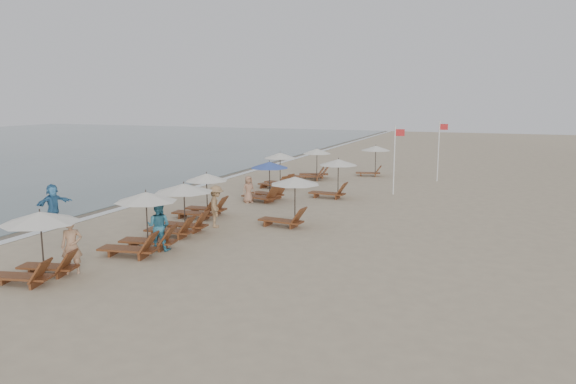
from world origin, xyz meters
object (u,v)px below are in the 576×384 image
at_px(lounger_station_5, 277,170).
at_px(beachgoer_far_b, 249,189).
at_px(lounger_station_6, 313,166).
at_px(waterline_walker, 53,204).
at_px(lounger_station_1, 141,225).
at_px(beachgoer_mid_a, 159,226).
at_px(beachgoer_near, 72,246).
at_px(lounger_station_3, 202,197).
at_px(lounger_station_4, 265,182).
at_px(lounger_station_0, 37,244).
at_px(inland_station_0, 289,197).
at_px(lounger_station_2, 180,208).
at_px(beachgoer_mid_b, 216,206).
at_px(flag_pole_near, 395,156).
at_px(inland_station_2, 373,156).
at_px(inland_station_1, 333,175).

distance_m(lounger_station_5, beachgoer_far_b, 5.37).
bearing_deg(lounger_station_6, lounger_station_5, -102.44).
bearing_deg(waterline_walker, lounger_station_1, -95.04).
bearing_deg(beachgoer_mid_a, beachgoer_near, 61.71).
distance_m(lounger_station_3, lounger_station_4, 5.13).
relative_size(lounger_station_0, lounger_station_6, 1.01).
bearing_deg(inland_station_0, lounger_station_1, -120.39).
xyz_separation_m(lounger_station_6, beachgoer_far_b, (-0.43, -9.67, -0.23)).
relative_size(lounger_station_2, beachgoer_mid_a, 1.48).
xyz_separation_m(lounger_station_5, beachgoer_mid_b, (1.67, -11.05, -0.17)).
height_order(lounger_station_1, lounger_station_5, lounger_station_1).
height_order(lounger_station_0, flag_pole_near, flag_pole_near).
xyz_separation_m(lounger_station_3, waterline_walker, (-5.61, -3.72, -0.06)).
distance_m(lounger_station_0, lounger_station_5, 19.40).
xyz_separation_m(lounger_station_2, lounger_station_6, (0.06, 17.11, -0.15)).
bearing_deg(beachgoer_far_b, inland_station_0, -101.96).
relative_size(inland_station_2, flag_pole_near, 0.63).
height_order(beachgoer_far_b, flag_pole_near, flag_pole_near).
distance_m(lounger_station_2, lounger_station_6, 17.11).
bearing_deg(inland_station_2, lounger_station_1, -98.47).
bearing_deg(lounger_station_2, flag_pole_near, 63.08).
bearing_deg(lounger_station_3, beachgoer_mid_b, -44.76).
xyz_separation_m(lounger_station_1, waterline_walker, (-6.72, 2.58, -0.16)).
xyz_separation_m(lounger_station_1, lounger_station_6, (-0.14, 20.02, -0.10)).
bearing_deg(lounger_station_1, lounger_station_4, 89.94).
bearing_deg(lounger_station_6, lounger_station_4, -89.03).
xyz_separation_m(lounger_station_0, lounger_station_4, (1.14, 15.03, -0.15)).
distance_m(inland_station_1, beachgoer_near, 16.76).
bearing_deg(lounger_station_6, beachgoer_mid_a, -88.43).
xyz_separation_m(lounger_station_5, flag_pole_near, (7.47, 0.18, 1.17)).
distance_m(lounger_station_2, flag_pole_near, 14.57).
bearing_deg(waterline_walker, flag_pole_near, -28.66).
xyz_separation_m(inland_station_2, beachgoer_mid_a, (-3.05, -22.64, -0.54)).
height_order(lounger_station_2, inland_station_1, inland_station_1).
relative_size(lounger_station_0, lounger_station_5, 1.08).
relative_size(inland_station_1, beachgoer_near, 1.53).
relative_size(lounger_station_0, lounger_station_4, 1.00).
bearing_deg(inland_station_0, lounger_station_0, -115.54).
relative_size(inland_station_0, beachgoer_mid_b, 1.47).
bearing_deg(beachgoer_near, waterline_walker, 99.50).
distance_m(inland_station_1, flag_pole_near, 4.00).
height_order(lounger_station_4, lounger_station_5, lounger_station_5).
bearing_deg(inland_station_1, beachgoer_near, -103.59).
bearing_deg(flag_pole_near, beachgoer_mid_a, -111.34).
bearing_deg(lounger_station_3, lounger_station_5, 89.90).
xyz_separation_m(lounger_station_3, inland_station_1, (4.41, 7.18, 0.35)).
distance_m(lounger_station_4, beachgoer_mid_b, 6.70).
bearing_deg(inland_station_2, beachgoer_near, -98.93).
relative_size(lounger_station_0, lounger_station_1, 0.96).
bearing_deg(lounger_station_4, beachgoer_far_b, -121.02).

